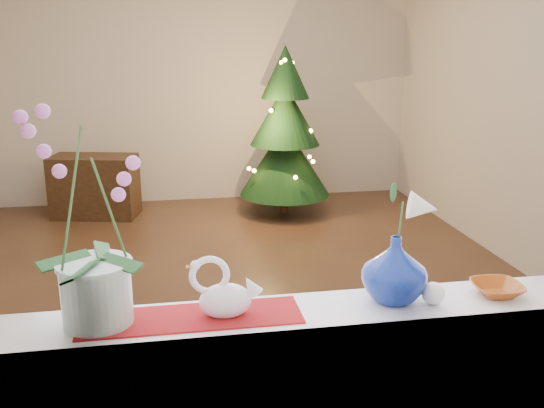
% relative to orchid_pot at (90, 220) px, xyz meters
% --- Properties ---
extents(ground, '(5.00, 5.00, 0.00)m').
position_rel_orchid_pot_xyz_m(ground, '(0.66, 2.36, -1.26)').
color(ground, '#3D2419').
rests_on(ground, ground).
extents(wall_back, '(4.50, 0.10, 2.70)m').
position_rel_orchid_pot_xyz_m(wall_back, '(0.66, 4.86, 0.09)').
color(wall_back, beige).
rests_on(wall_back, ground).
extents(wall_front, '(4.50, 0.10, 2.70)m').
position_rel_orchid_pot_xyz_m(wall_front, '(0.66, -0.14, 0.09)').
color(wall_front, beige).
rests_on(wall_front, ground).
extents(wall_right, '(0.10, 5.00, 2.70)m').
position_rel_orchid_pot_xyz_m(wall_right, '(2.91, 2.36, 0.09)').
color(wall_right, beige).
rests_on(wall_right, ground).
extents(windowsill, '(2.20, 0.26, 0.04)m').
position_rel_orchid_pot_xyz_m(windowsill, '(0.66, -0.01, -0.36)').
color(windowsill, white).
rests_on(windowsill, window_apron).
extents(window_frame, '(2.22, 0.06, 1.60)m').
position_rel_orchid_pot_xyz_m(window_frame, '(0.66, -0.11, 0.44)').
color(window_frame, white).
rests_on(window_frame, windowsill).
extents(runner, '(0.70, 0.20, 0.01)m').
position_rel_orchid_pot_xyz_m(runner, '(0.28, -0.01, -0.34)').
color(runner, maroon).
rests_on(runner, windowsill).
extents(orchid_pot, '(0.30, 0.30, 0.68)m').
position_rel_orchid_pot_xyz_m(orchid_pot, '(0.00, 0.00, 0.00)').
color(orchid_pot, silver).
rests_on(orchid_pot, windowsill).
extents(swan, '(0.25, 0.16, 0.20)m').
position_rel_orchid_pot_xyz_m(swan, '(0.39, -0.01, -0.24)').
color(swan, white).
rests_on(swan, windowsill).
extents(blue_vase, '(0.32, 0.32, 0.26)m').
position_rel_orchid_pot_xyz_m(blue_vase, '(0.96, 0.01, -0.21)').
color(blue_vase, navy).
rests_on(blue_vase, windowsill).
extents(lily, '(0.14, 0.08, 0.20)m').
position_rel_orchid_pot_xyz_m(lily, '(0.96, 0.01, 0.02)').
color(lily, beige).
rests_on(lily, blue_vase).
extents(paperweight, '(0.08, 0.08, 0.08)m').
position_rel_orchid_pot_xyz_m(paperweight, '(1.08, -0.04, -0.30)').
color(paperweight, white).
rests_on(paperweight, windowsill).
extents(amber_dish, '(0.15, 0.15, 0.04)m').
position_rel_orchid_pot_xyz_m(amber_dish, '(1.33, -0.01, -0.32)').
color(amber_dish, '#943F0E').
rests_on(amber_dish, windowsill).
extents(xmas_tree, '(1.19, 1.19, 1.69)m').
position_rel_orchid_pot_xyz_m(xmas_tree, '(1.41, 4.17, -0.41)').
color(xmas_tree, black).
rests_on(xmas_tree, ground).
extents(side_table, '(0.90, 0.59, 0.62)m').
position_rel_orchid_pot_xyz_m(side_table, '(-0.51, 4.36, -0.95)').
color(side_table, black).
rests_on(side_table, ground).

